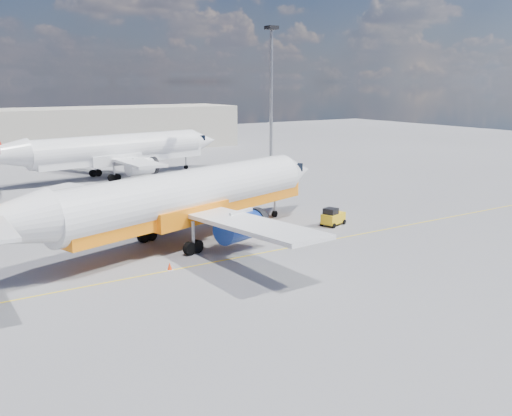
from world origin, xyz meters
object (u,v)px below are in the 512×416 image
main_jet (178,198)px  second_jet (110,151)px  gse_tug (333,217)px  traffic_cone (170,266)px

main_jet → second_jet: 34.75m
main_jet → second_jet: bearing=62.3°
second_jet → gse_tug: bearing=-86.4°
traffic_cone → gse_tug: bearing=11.4°
main_jet → second_jet: size_ratio=1.01×
gse_tug → second_jet: bearing=84.5°
second_jet → traffic_cone: 40.86m
main_jet → gse_tug: bearing=-24.7°
main_jet → traffic_cone: (-3.31, -5.40, -3.49)m
gse_tug → traffic_cone: gse_tug is taller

